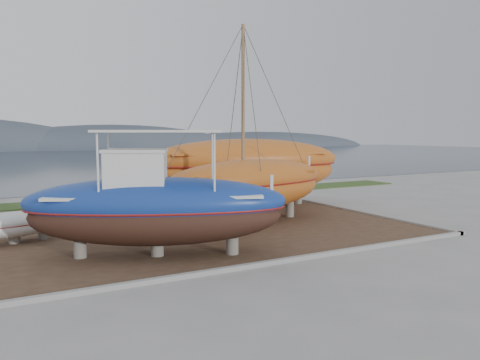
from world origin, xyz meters
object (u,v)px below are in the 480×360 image
blue_caique (156,194)px  white_dinghy (14,228)px  orange_bare_hull (246,174)px  orange_sailboat (251,126)px

blue_caique → white_dinghy: size_ratio=2.30×
white_dinghy → orange_bare_hull: bearing=1.3°
white_dinghy → orange_bare_hull: (12.53, 3.75, 1.34)m
orange_sailboat → white_dinghy: bearing=163.7°
white_dinghy → orange_sailboat: 10.99m
blue_caique → white_dinghy: bearing=156.8°
white_dinghy → orange_bare_hull: 13.15m
orange_bare_hull → orange_sailboat: bearing=-108.0°
orange_sailboat → blue_caique: bearing=-159.6°
orange_sailboat → orange_bare_hull: bearing=51.3°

